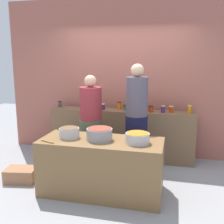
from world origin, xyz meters
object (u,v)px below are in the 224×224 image
object	(u,v)px
preserve_jar_0	(60,104)
cooking_pot_center	(99,134)
preserve_jar_7	(151,109)
preserve_jar_10	(189,109)
preserve_jar_2	(103,107)
preserve_jar_5	(131,108)
cook_in_cap	(136,126)
preserve_jar_9	(171,109)
cook_with_tongs	(91,129)
cooking_pot_left	(69,133)
cooking_pot_right	(137,138)
wooden_spoon	(47,142)
preserve_jar_3	(119,106)
preserve_jar_8	(163,109)
preserve_jar_4	(126,108)
bread_crate	(21,175)
preserve_jar_1	(94,106)
preserve_jar_6	(143,107)

from	to	relation	value
preserve_jar_0	cooking_pot_center	world-z (taller)	preserve_jar_0
preserve_jar_7	preserve_jar_10	world-z (taller)	preserve_jar_10
preserve_jar_2	preserve_jar_7	distance (m)	0.89
preserve_jar_5	cook_in_cap	size ratio (longest dim) A/B	0.06
preserve_jar_5	preserve_jar_9	distance (m)	0.72
preserve_jar_2	cook_with_tongs	bearing A→B (deg)	-93.34
cooking_pot_left	cooking_pot_center	bearing A→B (deg)	0.30
cooking_pot_right	wooden_spoon	size ratio (longest dim) A/B	1.40
preserve_jar_5	cooking_pot_left	size ratio (longest dim) A/B	0.38
preserve_jar_0	cooking_pot_right	xyz separation A→B (m)	(1.76, -1.47, -0.14)
cooking_pot_left	preserve_jar_5	bearing A→B (deg)	64.15
preserve_jar_3	preserve_jar_8	bearing A→B (deg)	-7.47
preserve_jar_3	preserve_jar_5	bearing A→B (deg)	-23.34
cooking_pot_right	cook_with_tongs	bearing A→B (deg)	139.55
cooking_pot_center	preserve_jar_2	bearing A→B (deg)	103.26
cooking_pot_center	preserve_jar_0	bearing A→B (deg)	130.35
preserve_jar_5	wooden_spoon	bearing A→B (deg)	-118.22
preserve_jar_4	bread_crate	size ratio (longest dim) A/B	0.22
preserve_jar_1	preserve_jar_2	distance (m)	0.18
preserve_jar_3	preserve_jar_6	world-z (taller)	preserve_jar_3
preserve_jar_1	wooden_spoon	size ratio (longest dim) A/B	0.56
preserve_jar_2	preserve_jar_6	world-z (taller)	preserve_jar_6
preserve_jar_0	preserve_jar_7	size ratio (longest dim) A/B	1.03
preserve_jar_2	preserve_jar_9	size ratio (longest dim) A/B	0.98
preserve_jar_9	cook_with_tongs	xyz separation A→B (m)	(-1.29, -0.66, -0.26)
preserve_jar_0	preserve_jar_6	size ratio (longest dim) A/B	0.89
preserve_jar_1	preserve_jar_3	distance (m)	0.48
preserve_jar_1	wooden_spoon	distance (m)	1.65
cooking_pot_center	cooking_pot_left	bearing A→B (deg)	-179.70
preserve_jar_2	preserve_jar_3	xyz separation A→B (m)	(0.29, 0.09, 0.01)
cooking_pot_center	wooden_spoon	world-z (taller)	cooking_pot_center
cook_in_cap	bread_crate	world-z (taller)	cook_in_cap
preserve_jar_10	bread_crate	xyz separation A→B (m)	(-2.54, -1.33, -0.90)
preserve_jar_6	wooden_spoon	bearing A→B (deg)	-122.28
preserve_jar_3	bread_crate	bearing A→B (deg)	-132.27
preserve_jar_2	cook_with_tongs	size ratio (longest dim) A/B	0.07
preserve_jar_3	preserve_jar_8	distance (m)	0.82
preserve_jar_4	preserve_jar_7	bearing A→B (deg)	-6.77
preserve_jar_4	cooking_pot_right	xyz separation A→B (m)	(0.43, -1.41, -0.13)
preserve_jar_0	bread_crate	xyz separation A→B (m)	(-0.07, -1.39, -0.89)
preserve_jar_0	preserve_jar_5	size ratio (longest dim) A/B	1.06
preserve_jar_2	preserve_jar_4	distance (m)	0.43
preserve_jar_0	preserve_jar_2	distance (m)	0.91
preserve_jar_8	preserve_jar_0	bearing A→B (deg)	177.20
cooking_pot_left	cook_with_tongs	distance (m)	0.75
preserve_jar_6	cook_in_cap	world-z (taller)	cook_in_cap
preserve_jar_6	cooking_pot_right	world-z (taller)	preserve_jar_6
preserve_jar_7	preserve_jar_1	bearing A→B (deg)	178.28
preserve_jar_3	preserve_jar_8	xyz separation A→B (m)	(0.82, -0.11, -0.01)
preserve_jar_6	preserve_jar_8	xyz separation A→B (m)	(0.36, -0.09, -0.00)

